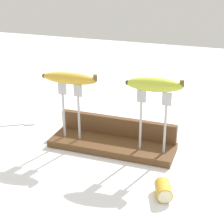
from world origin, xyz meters
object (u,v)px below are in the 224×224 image
Objects in this scene: banana_raised_right at (155,85)px; fork_fallen_near at (15,124)px; banana_chunk_near at (164,190)px; fork_stand_left at (71,106)px; fork_stand_right at (153,116)px; banana_raised_left at (69,78)px.

fork_fallen_near is (-0.51, 0.06, -0.22)m from banana_raised_right.
fork_stand_left is at bearing 151.63° from banana_chunk_near.
fork_stand_right is 0.09m from banana_raised_right.
banana_raised_right reaches higher than banana_raised_left.
banana_raised_right reaches higher than fork_stand_right.
banana_chunk_near is at bearing -67.45° from fork_stand_right.
fork_stand_left is 1.10× the size of banana_raised_right.
banana_raised_left is (-0.26, -0.00, 0.08)m from fork_stand_right.
banana_raised_left is 1.09× the size of banana_raised_right.
banana_raised_left is 0.26m from banana_raised_right.
banana_raised_right is at bearing -6.43° from fork_fallen_near.
fork_stand_left is 2.61× the size of banana_chunk_near.
banana_raised_left reaches higher than fork_stand_left.
banana_raised_left is at bearing -177.74° from fork_stand_left.
banana_raised_right is (0.26, -0.00, 0.01)m from banana_raised_left.
fork_stand_left reaches higher than fork_fallen_near.
fork_stand_left is 0.26m from fork_stand_right.
fork_stand_right is at bearing -6.43° from fork_fallen_near.
banana_raised_right is 0.96× the size of fork_fallen_near.
banana_raised_left is at bearing -180.00° from fork_stand_right.
banana_raised_left is at bearing -12.84° from fork_fallen_near.
fork_stand_left reaches higher than banana_chunk_near.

